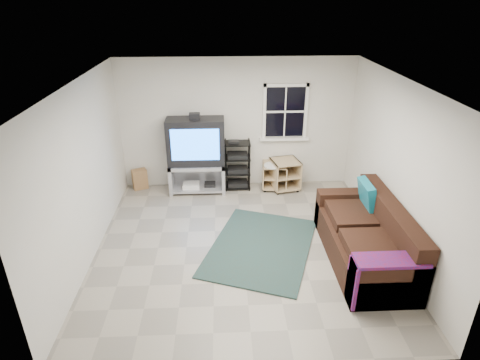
{
  "coord_description": "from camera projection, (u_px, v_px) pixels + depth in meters",
  "views": [
    {
      "loc": [
        -0.3,
        -5.34,
        3.72
      ],
      "look_at": [
        -0.02,
        0.4,
        0.98
      ],
      "focal_mm": 30.0,
      "sensor_mm": 36.0,
      "label": 1
    }
  ],
  "objects": [
    {
      "name": "av_rack",
      "position": [
        238.0,
        168.0,
        8.13
      ],
      "size": [
        0.51,
        0.37,
        1.02
      ],
      "color": "black",
      "rests_on": "ground"
    },
    {
      "name": "paper_bag",
      "position": [
        140.0,
        179.0,
        8.2
      ],
      "size": [
        0.34,
        0.28,
        0.41
      ],
      "primitive_type": "cube",
      "rotation": [
        0.0,
        0.0,
        0.39
      ],
      "color": "#997644",
      "rests_on": "ground"
    },
    {
      "name": "side_table_left",
      "position": [
        284.0,
        173.0,
        8.16
      ],
      "size": [
        0.63,
        0.63,
        0.62
      ],
      "rotation": [
        0.0,
        0.0,
        0.22
      ],
      "color": "tan",
      "rests_on": "ground"
    },
    {
      "name": "room",
      "position": [
        285.0,
        115.0,
        7.88
      ],
      "size": [
        4.6,
        4.62,
        4.6
      ],
      "color": "gray",
      "rests_on": "ground"
    },
    {
      "name": "shag_rug",
      "position": [
        261.0,
        247.0,
        6.38
      ],
      "size": [
        2.1,
        2.44,
        0.02
      ],
      "primitive_type": "cube",
      "rotation": [
        0.0,
        0.0,
        -0.34
      ],
      "color": "black",
      "rests_on": "ground"
    },
    {
      "name": "side_table_right",
      "position": [
        274.0,
        174.0,
        8.19
      ],
      "size": [
        0.53,
        0.53,
        0.56
      ],
      "rotation": [
        0.0,
        0.0,
        -0.09
      ],
      "color": "tan",
      "rests_on": "ground"
    },
    {
      "name": "tv_unit",
      "position": [
        196.0,
        150.0,
        7.82
      ],
      "size": [
        1.1,
        0.55,
        1.62
      ],
      "color": "#A3A4AB",
      "rests_on": "ground"
    },
    {
      "name": "sofa",
      "position": [
        367.0,
        240.0,
        5.95
      ],
      "size": [
        0.98,
        2.21,
        1.01
      ],
      "color": "black",
      "rests_on": "ground"
    }
  ]
}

